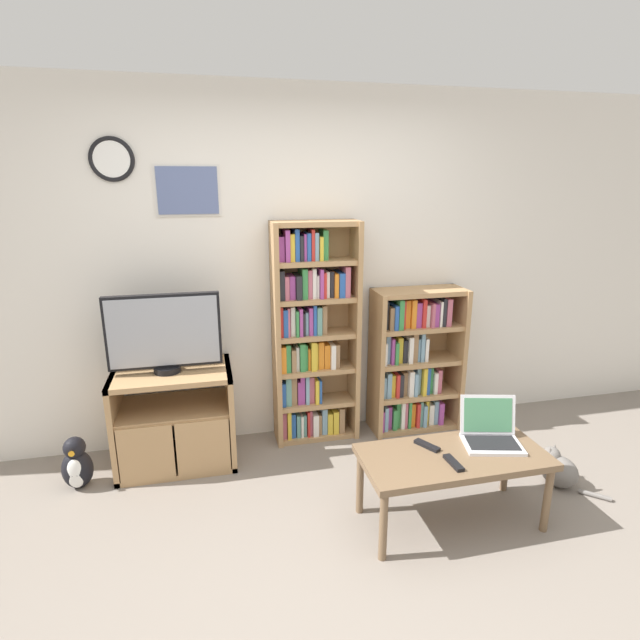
{
  "coord_description": "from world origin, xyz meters",
  "views": [
    {
      "loc": [
        -0.56,
        -1.88,
        1.96
      ],
      "look_at": [
        0.1,
        0.95,
        1.13
      ],
      "focal_mm": 28.0,
      "sensor_mm": 36.0,
      "label": 1
    }
  ],
  "objects_px": {
    "bookshelf_short": "(411,362)",
    "cat": "(558,469)",
    "tv_stand": "(175,418)",
    "television": "(164,333)",
    "remote_far_from_laptop": "(454,463)",
    "laptop": "(490,432)",
    "remote_near_laptop": "(427,445)",
    "coffee_table": "(453,461)",
    "bookshelf_tall": "(311,336)",
    "penguin_figurine": "(77,465)"
  },
  "relations": [
    {
      "from": "bookshelf_short",
      "to": "cat",
      "type": "bearing_deg",
      "value": -57.54
    },
    {
      "from": "tv_stand",
      "to": "cat",
      "type": "bearing_deg",
      "value": -19.12
    },
    {
      "from": "television",
      "to": "remote_far_from_laptop",
      "type": "distance_m",
      "value": 1.98
    },
    {
      "from": "tv_stand",
      "to": "laptop",
      "type": "bearing_deg",
      "value": -26.94
    },
    {
      "from": "remote_near_laptop",
      "to": "cat",
      "type": "relative_size",
      "value": 0.41
    },
    {
      "from": "coffee_table",
      "to": "cat",
      "type": "bearing_deg",
      "value": 11.26
    },
    {
      "from": "bookshelf_short",
      "to": "coffee_table",
      "type": "bearing_deg",
      "value": -101.32
    },
    {
      "from": "bookshelf_tall",
      "to": "cat",
      "type": "xyz_separation_m",
      "value": [
        1.44,
        -1.02,
        -0.71
      ]
    },
    {
      "from": "laptop",
      "to": "remote_far_from_laptop",
      "type": "bearing_deg",
      "value": -137.23
    },
    {
      "from": "remote_far_from_laptop",
      "to": "cat",
      "type": "relative_size",
      "value": 0.41
    },
    {
      "from": "remote_near_laptop",
      "to": "remote_far_from_laptop",
      "type": "distance_m",
      "value": 0.21
    },
    {
      "from": "bookshelf_tall",
      "to": "coffee_table",
      "type": "bearing_deg",
      "value": -64.3
    },
    {
      "from": "television",
      "to": "remote_near_laptop",
      "type": "distance_m",
      "value": 1.82
    },
    {
      "from": "remote_far_from_laptop",
      "to": "remote_near_laptop",
      "type": "bearing_deg",
      "value": -75.71
    },
    {
      "from": "penguin_figurine",
      "to": "remote_near_laptop",
      "type": "bearing_deg",
      "value": -19.84
    },
    {
      "from": "television",
      "to": "bookshelf_tall",
      "type": "relative_size",
      "value": 0.44
    },
    {
      "from": "tv_stand",
      "to": "remote_far_from_laptop",
      "type": "relative_size",
      "value": 4.94
    },
    {
      "from": "remote_far_from_laptop",
      "to": "penguin_figurine",
      "type": "bearing_deg",
      "value": -26.73
    },
    {
      "from": "television",
      "to": "penguin_figurine",
      "type": "xyz_separation_m",
      "value": [
        -0.6,
        -0.16,
        -0.81
      ]
    },
    {
      "from": "television",
      "to": "remote_far_from_laptop",
      "type": "height_order",
      "value": "television"
    },
    {
      "from": "bookshelf_tall",
      "to": "remote_far_from_laptop",
      "type": "relative_size",
      "value": 10.33
    },
    {
      "from": "television",
      "to": "cat",
      "type": "xyz_separation_m",
      "value": [
        2.47,
        -0.85,
        -0.86
      ]
    },
    {
      "from": "tv_stand",
      "to": "laptop",
      "type": "height_order",
      "value": "laptop"
    },
    {
      "from": "cat",
      "to": "bookshelf_tall",
      "type": "bearing_deg",
      "value": 119.46
    },
    {
      "from": "television",
      "to": "bookshelf_tall",
      "type": "xyz_separation_m",
      "value": [
        1.03,
        0.17,
        -0.15
      ]
    },
    {
      "from": "bookshelf_short",
      "to": "penguin_figurine",
      "type": "relative_size",
      "value": 3.2
    },
    {
      "from": "tv_stand",
      "to": "remote_near_laptop",
      "type": "xyz_separation_m",
      "value": [
        1.47,
        -0.92,
        0.11
      ]
    },
    {
      "from": "remote_far_from_laptop",
      "to": "cat",
      "type": "height_order",
      "value": "remote_far_from_laptop"
    },
    {
      "from": "cat",
      "to": "penguin_figurine",
      "type": "xyz_separation_m",
      "value": [
        -3.08,
        0.69,
        0.05
      ]
    },
    {
      "from": "coffee_table",
      "to": "laptop",
      "type": "bearing_deg",
      "value": 16.2
    },
    {
      "from": "laptop",
      "to": "bookshelf_short",
      "type": "bearing_deg",
      "value": 106.26
    },
    {
      "from": "coffee_table",
      "to": "remote_near_laptop",
      "type": "distance_m",
      "value": 0.17
    },
    {
      "from": "television",
      "to": "cat",
      "type": "distance_m",
      "value": 2.75
    },
    {
      "from": "remote_near_laptop",
      "to": "penguin_figurine",
      "type": "relative_size",
      "value": 0.45
    },
    {
      "from": "television",
      "to": "bookshelf_short",
      "type": "relative_size",
      "value": 0.65
    },
    {
      "from": "bookshelf_tall",
      "to": "remote_far_from_laptop",
      "type": "bearing_deg",
      "value": -68.15
    },
    {
      "from": "bookshelf_short",
      "to": "tv_stand",
      "type": "bearing_deg",
      "value": -175.45
    },
    {
      "from": "coffee_table",
      "to": "cat",
      "type": "relative_size",
      "value": 2.72
    },
    {
      "from": "laptop",
      "to": "television",
      "type": "bearing_deg",
      "value": 167.67
    },
    {
      "from": "laptop",
      "to": "cat",
      "type": "bearing_deg",
      "value": 23.2
    },
    {
      "from": "television",
      "to": "bookshelf_short",
      "type": "height_order",
      "value": "television"
    },
    {
      "from": "bookshelf_tall",
      "to": "cat",
      "type": "bearing_deg",
      "value": -35.29
    },
    {
      "from": "coffee_table",
      "to": "bookshelf_short",
      "type": "bearing_deg",
      "value": 78.68
    },
    {
      "from": "television",
      "to": "remote_near_laptop",
      "type": "xyz_separation_m",
      "value": [
        1.49,
        -0.91,
        -0.51
      ]
    },
    {
      "from": "television",
      "to": "bookshelf_short",
      "type": "distance_m",
      "value": 1.89
    },
    {
      "from": "bookshelf_short",
      "to": "cat",
      "type": "relative_size",
      "value": 2.91
    },
    {
      "from": "television",
      "to": "remote_near_laptop",
      "type": "bearing_deg",
      "value": -31.54
    },
    {
      "from": "laptop",
      "to": "penguin_figurine",
      "type": "height_order",
      "value": "laptop"
    },
    {
      "from": "bookshelf_short",
      "to": "remote_near_laptop",
      "type": "xyz_separation_m",
      "value": [
        -0.35,
        -1.06,
        -0.1
      ]
    },
    {
      "from": "tv_stand",
      "to": "penguin_figurine",
      "type": "height_order",
      "value": "tv_stand"
    }
  ]
}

